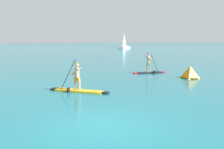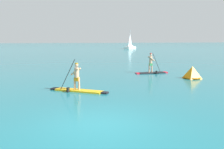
{
  "view_description": "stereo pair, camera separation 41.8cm",
  "coord_description": "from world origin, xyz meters",
  "px_view_note": "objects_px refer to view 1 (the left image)",
  "views": [
    {
      "loc": [
        -2.34,
        -7.78,
        2.91
      ],
      "look_at": [
        2.29,
        5.99,
        0.83
      ],
      "focal_mm": 39.03,
      "sensor_mm": 36.0,
      "label": 1
    },
    {
      "loc": [
        -1.94,
        -7.91,
        2.91
      ],
      "look_at": [
        2.29,
        5.99,
        0.83
      ],
      "focal_mm": 39.03,
      "sensor_mm": 36.0,
      "label": 2
    }
  ],
  "objects_px": {
    "paddleboarder_mid_center": "(78,86)",
    "paddleboarder_far_right": "(149,68)",
    "race_marker_buoy": "(190,73)",
    "sailboat_right_horizon": "(124,47)"
  },
  "relations": [
    {
      "from": "paddleboarder_mid_center",
      "to": "paddleboarder_far_right",
      "type": "height_order",
      "value": "paddleboarder_mid_center"
    },
    {
      "from": "paddleboarder_mid_center",
      "to": "race_marker_buoy",
      "type": "height_order",
      "value": "paddleboarder_mid_center"
    },
    {
      "from": "sailboat_right_horizon",
      "to": "paddleboarder_far_right",
      "type": "bearing_deg",
      "value": 23.9
    },
    {
      "from": "race_marker_buoy",
      "to": "sailboat_right_horizon",
      "type": "xyz_separation_m",
      "value": [
        17.78,
        59.02,
        0.28
      ]
    },
    {
      "from": "paddleboarder_far_right",
      "to": "race_marker_buoy",
      "type": "relative_size",
      "value": 1.93
    },
    {
      "from": "race_marker_buoy",
      "to": "sailboat_right_horizon",
      "type": "distance_m",
      "value": 61.64
    },
    {
      "from": "paddleboarder_mid_center",
      "to": "race_marker_buoy",
      "type": "distance_m",
      "value": 9.29
    },
    {
      "from": "paddleboarder_mid_center",
      "to": "sailboat_right_horizon",
      "type": "relative_size",
      "value": 0.49
    },
    {
      "from": "paddleboarder_mid_center",
      "to": "sailboat_right_horizon",
      "type": "distance_m",
      "value": 66.77
    },
    {
      "from": "paddleboarder_far_right",
      "to": "race_marker_buoy",
      "type": "distance_m",
      "value": 3.9
    }
  ]
}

